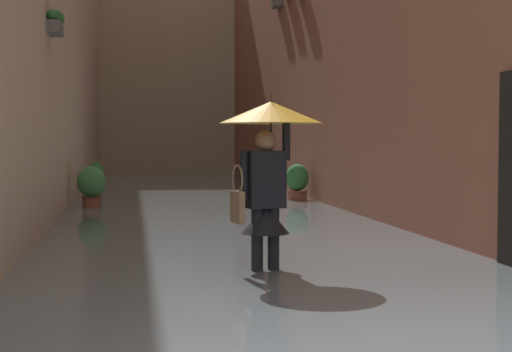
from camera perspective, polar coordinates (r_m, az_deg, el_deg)
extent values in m
plane|color=gray|center=(17.03, -4.41, -2.31)|extent=(67.50, 67.50, 0.00)
cube|color=slate|center=(17.02, -4.41, -2.07)|extent=(6.02, 33.00, 0.14)
cube|color=#66605B|center=(21.54, 1.50, 12.49)|extent=(0.20, 0.70, 0.18)
cube|color=#66605B|center=(12.44, -14.48, 10.40)|extent=(0.20, 0.70, 0.18)
ellipsoid|color=#2D7033|center=(12.46, -14.49, 11.12)|extent=(0.28, 0.76, 0.24)
cube|color=tan|center=(31.53, -6.56, 9.00)|extent=(8.82, 1.80, 9.93)
cube|color=#2D2319|center=(8.01, 0.09, -7.56)|extent=(0.16, 0.26, 0.10)
cylinder|color=black|center=(7.95, 0.09, -4.80)|extent=(0.14, 0.14, 0.68)
cube|color=#2D2319|center=(8.08, 1.29, -7.48)|extent=(0.16, 0.26, 0.10)
cylinder|color=black|center=(8.02, 1.29, -4.74)|extent=(0.14, 0.14, 0.68)
cube|color=black|center=(7.93, 0.69, -0.25)|extent=(0.42, 0.29, 0.58)
cone|color=black|center=(7.96, 0.69, -3.21)|extent=(0.59, 0.59, 0.28)
sphere|color=#8C664C|center=(7.92, 0.69, 2.58)|extent=(0.21, 0.21, 0.21)
cylinder|color=black|center=(8.01, 2.22, 2.72)|extent=(0.10, 0.10, 0.44)
cylinder|color=black|center=(7.85, -0.87, 0.10)|extent=(0.10, 0.10, 0.48)
cylinder|color=black|center=(7.94, 1.10, 3.27)|extent=(0.02, 0.02, 0.39)
cone|color=gold|center=(7.95, 1.10, 4.68)|extent=(1.06, 1.06, 0.22)
cylinder|color=black|center=(7.95, 1.10, 5.68)|extent=(0.01, 0.01, 0.08)
cube|color=#8C6B4C|center=(7.82, -1.37, -2.29)|extent=(0.12, 0.29, 0.32)
torus|color=#8C6B4C|center=(7.80, -1.37, -0.24)|extent=(0.08, 0.30, 0.30)
cylinder|color=#66605B|center=(21.20, -11.56, -0.86)|extent=(0.29, 0.29, 0.38)
torus|color=#56524E|center=(21.19, -11.56, -0.34)|extent=(0.32, 0.32, 0.04)
ellipsoid|color=#387F3D|center=(21.18, -11.57, 0.34)|extent=(0.35, 0.35, 0.51)
cylinder|color=#9E563D|center=(17.45, 3.03, -1.65)|extent=(0.44, 0.44, 0.33)
torus|color=brown|center=(17.43, 3.03, -1.11)|extent=(0.47, 0.47, 0.04)
ellipsoid|color=#387F3D|center=(17.42, 3.03, -0.11)|extent=(0.52, 0.52, 0.61)
cylinder|color=brown|center=(15.82, -11.92, -2.14)|extent=(0.36, 0.36, 0.33)
torus|color=brown|center=(15.81, -11.93, -1.54)|extent=(0.40, 0.40, 0.04)
ellipsoid|color=#428947|center=(15.79, -11.94, -0.41)|extent=(0.56, 0.56, 0.63)
cylinder|color=#66605B|center=(18.35, -11.84, -1.59)|extent=(0.30, 0.30, 0.26)
torus|color=#56524E|center=(18.34, -11.85, -1.19)|extent=(0.33, 0.33, 0.04)
ellipsoid|color=#387F3D|center=(18.33, -11.85, -0.55)|extent=(0.44, 0.44, 0.41)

